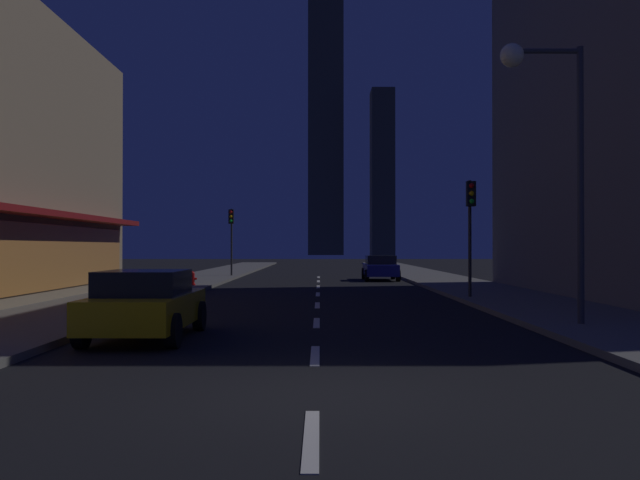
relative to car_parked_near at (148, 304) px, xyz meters
name	(u,v)px	position (x,y,z in m)	size (l,w,h in m)	color
ground_plane	(321,280)	(3.60, 26.58, -0.79)	(78.00, 136.00, 0.10)	black
sidewalk_right	(437,278)	(10.60, 26.58, -0.67)	(4.00, 76.00, 0.15)	#605E59
sidewalk_left	(205,278)	(-3.40, 26.58, -0.67)	(4.00, 76.00, 0.15)	#605E59
lane_marking_center	(320,299)	(3.60, 10.78, -0.73)	(0.16, 38.60, 0.01)	silver
skyscraper_distant_tall	(328,117)	(5.07, 149.96, 32.82)	(8.50, 6.73, 67.12)	#454234
skyscraper_distant_mid	(384,173)	(18.13, 142.16, 18.40)	(5.28, 7.32, 38.28)	#403D30
car_parked_near	(148,304)	(0.00, 0.00, 0.00)	(1.98, 4.24, 1.45)	gold
car_parked_far	(383,268)	(7.20, 25.00, 0.00)	(1.98, 4.24, 1.45)	navy
fire_hydrant_far_left	(195,279)	(-2.30, 17.38, -0.29)	(0.42, 0.30, 0.65)	red
traffic_light_near_right	(473,212)	(9.10, 9.96, 2.45)	(0.32, 0.48, 4.20)	#2D2D2D
traffic_light_far_left	(234,227)	(-1.90, 28.23, 2.45)	(0.32, 0.48, 4.20)	#2D2D2D
street_lamp_right	(548,114)	(8.98, 1.54, 4.33)	(1.96, 0.56, 6.58)	#38383D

